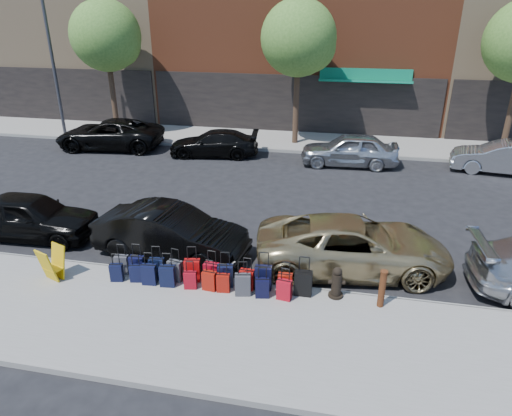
% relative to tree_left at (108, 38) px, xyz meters
% --- Properties ---
extents(ground, '(120.00, 120.00, 0.00)m').
position_rel_tree_left_xyz_m(ground, '(9.86, -9.50, -5.41)').
color(ground, black).
rests_on(ground, ground).
extents(sidewalk_near, '(60.00, 4.00, 0.15)m').
position_rel_tree_left_xyz_m(sidewalk_near, '(9.86, -16.00, -5.34)').
color(sidewalk_near, gray).
rests_on(sidewalk_near, ground).
extents(sidewalk_far, '(60.00, 4.00, 0.15)m').
position_rel_tree_left_xyz_m(sidewalk_far, '(9.86, 0.50, -5.34)').
color(sidewalk_far, gray).
rests_on(sidewalk_far, ground).
extents(curb_near, '(60.00, 0.08, 0.15)m').
position_rel_tree_left_xyz_m(curb_near, '(9.86, -13.98, -5.34)').
color(curb_near, gray).
rests_on(curb_near, ground).
extents(curb_far, '(60.00, 0.08, 0.15)m').
position_rel_tree_left_xyz_m(curb_far, '(9.86, -1.52, -5.34)').
color(curb_far, gray).
rests_on(curb_far, ground).
extents(tree_left, '(3.80, 3.80, 7.27)m').
position_rel_tree_left_xyz_m(tree_left, '(0.00, 0.00, 0.00)').
color(tree_left, black).
rests_on(tree_left, sidewalk_far).
extents(tree_center, '(3.80, 3.80, 7.27)m').
position_rel_tree_left_xyz_m(tree_center, '(10.50, 0.00, 0.00)').
color(tree_center, black).
rests_on(tree_center, sidewalk_far).
extents(streetlight, '(2.59, 0.18, 8.00)m').
position_rel_tree_left_xyz_m(streetlight, '(-2.94, -0.70, -0.75)').
color(streetlight, '#333338').
rests_on(streetlight, sidewalk_far).
extents(suitcase_front_0, '(0.38, 0.23, 0.88)m').
position_rel_tree_left_xyz_m(suitcase_front_0, '(7.33, -14.29, -4.99)').
color(suitcase_front_0, '#3F3E44').
rests_on(suitcase_front_0, sidewalk_near).
extents(suitcase_front_1, '(0.41, 0.24, 0.96)m').
position_rel_tree_left_xyz_m(suitcase_front_1, '(7.80, -14.33, -4.96)').
color(suitcase_front_1, black).
rests_on(suitcase_front_1, sidewalk_near).
extents(suitcase_front_2, '(0.42, 0.27, 0.96)m').
position_rel_tree_left_xyz_m(suitcase_front_2, '(8.38, -14.33, -4.96)').
color(suitcase_front_2, black).
rests_on(suitcase_front_2, sidewalk_near).
extents(suitcase_front_3, '(0.41, 0.27, 0.93)m').
position_rel_tree_left_xyz_m(suitcase_front_3, '(8.89, -14.32, -4.97)').
color(suitcase_front_3, '#404046').
rests_on(suitcase_front_3, sidewalk_near).
extents(suitcase_front_4, '(0.46, 0.31, 1.01)m').
position_rel_tree_left_xyz_m(suitcase_front_4, '(9.36, -14.26, -4.95)').
color(suitcase_front_4, '#A10A0B').
rests_on(suitcase_front_4, sidewalk_near).
extents(suitcase_front_5, '(0.41, 0.25, 0.95)m').
position_rel_tree_left_xyz_m(suitcase_front_5, '(9.90, -14.26, -4.96)').
color(suitcase_front_5, maroon).
rests_on(suitcase_front_5, sidewalk_near).
extents(suitcase_front_6, '(0.44, 0.30, 0.98)m').
position_rel_tree_left_xyz_m(suitcase_front_6, '(10.30, -14.32, -4.95)').
color(suitcase_front_6, black).
rests_on(suitcase_front_6, sidewalk_near).
extents(suitcase_front_7, '(0.38, 0.22, 0.90)m').
position_rel_tree_left_xyz_m(suitcase_front_7, '(10.89, -14.35, -4.98)').
color(suitcase_front_7, '#A00C0A').
rests_on(suitcase_front_7, sidewalk_near).
extents(suitcase_front_8, '(0.46, 0.28, 1.06)m').
position_rel_tree_left_xyz_m(suitcase_front_8, '(11.30, -14.25, -4.93)').
color(suitcase_front_8, black).
rests_on(suitcase_front_8, sidewalk_near).
extents(suitcase_front_9, '(0.37, 0.22, 0.89)m').
position_rel_tree_left_xyz_m(suitcase_front_9, '(11.89, -14.33, -4.98)').
color(suitcase_front_9, '#A1160A').
rests_on(suitcase_front_9, sidewalk_near).
extents(suitcase_front_10, '(0.45, 0.25, 1.08)m').
position_rel_tree_left_xyz_m(suitcase_front_10, '(12.35, -14.31, -4.92)').
color(suitcase_front_10, black).
rests_on(suitcase_front_10, sidewalk_near).
extents(suitcase_back_0, '(0.36, 0.25, 0.80)m').
position_rel_tree_left_xyz_m(suitcase_back_0, '(7.36, -14.66, -5.01)').
color(suitcase_back_0, black).
rests_on(suitcase_back_0, sidewalk_near).
extents(suitcase_back_1, '(0.35, 0.24, 0.78)m').
position_rel_tree_left_xyz_m(suitcase_back_1, '(7.88, -14.59, -5.02)').
color(suitcase_back_1, black).
rests_on(suitcase_back_1, sidewalk_near).
extents(suitcase_back_2, '(0.40, 0.26, 0.92)m').
position_rel_tree_left_xyz_m(suitcase_back_2, '(8.29, -14.64, -4.98)').
color(suitcase_back_2, black).
rests_on(suitcase_back_2, sidewalk_near).
extents(suitcase_back_3, '(0.42, 0.28, 0.95)m').
position_rel_tree_left_xyz_m(suitcase_back_3, '(8.80, -14.62, -4.97)').
color(suitcase_back_3, black).
rests_on(suitcase_back_3, sidewalk_near).
extents(suitcase_back_4, '(0.36, 0.24, 0.78)m').
position_rel_tree_left_xyz_m(suitcase_back_4, '(9.42, -14.61, -5.02)').
color(suitcase_back_4, maroon).
rests_on(suitcase_back_4, sidewalk_near).
extents(suitcase_back_5, '(0.38, 0.25, 0.85)m').
position_rel_tree_left_xyz_m(suitcase_back_5, '(9.93, -14.57, -5.00)').
color(suitcase_back_5, maroon).
rests_on(suitcase_back_5, sidewalk_near).
extents(suitcase_back_6, '(0.35, 0.23, 0.80)m').
position_rel_tree_left_xyz_m(suitcase_back_6, '(10.31, -14.58, -5.01)').
color(suitcase_back_6, maroon).
rests_on(suitcase_back_6, sidewalk_near).
extents(suitcase_back_7, '(0.43, 0.31, 0.94)m').
position_rel_tree_left_xyz_m(suitcase_back_7, '(10.84, -14.62, -4.97)').
color(suitcase_back_7, '#37373B').
rests_on(suitcase_back_7, sidewalk_near).
extents(suitcase_back_8, '(0.38, 0.26, 0.83)m').
position_rel_tree_left_xyz_m(suitcase_back_8, '(11.35, -14.62, -5.00)').
color(suitcase_back_8, black).
rests_on(suitcase_back_8, sidewalk_near).
extents(suitcase_back_9, '(0.39, 0.26, 0.86)m').
position_rel_tree_left_xyz_m(suitcase_back_9, '(11.91, -14.60, -4.99)').
color(suitcase_back_9, '#A60A18').
rests_on(suitcase_back_9, sidewalk_near).
extents(fire_hydrant, '(0.43, 0.38, 0.85)m').
position_rel_tree_left_xyz_m(fire_hydrant, '(13.19, -14.22, -4.87)').
color(fire_hydrant, black).
rests_on(fire_hydrant, sidewalk_near).
extents(bollard, '(0.19, 0.19, 1.00)m').
position_rel_tree_left_xyz_m(bollard, '(14.29, -14.42, -4.74)').
color(bollard, '#38190C').
rests_on(bollard, sidewalk_near).
extents(display_rack, '(0.70, 0.73, 0.94)m').
position_rel_tree_left_xyz_m(display_rack, '(5.65, -14.92, -4.80)').
color(display_rack, gold).
rests_on(display_rack, sidewalk_near).
extents(car_near_0, '(4.45, 1.95, 1.49)m').
position_rel_tree_left_xyz_m(car_near_0, '(3.28, -12.57, -4.67)').
color(car_near_0, black).
rests_on(car_near_0, ground).
extents(car_near_1, '(4.78, 2.11, 1.53)m').
position_rel_tree_left_xyz_m(car_near_1, '(8.22, -12.83, -4.65)').
color(car_near_1, black).
rests_on(car_near_1, ground).
extents(car_near_2, '(5.75, 3.24, 1.52)m').
position_rel_tree_left_xyz_m(car_near_2, '(13.56, -12.50, -4.65)').
color(car_near_2, tan).
rests_on(car_near_2, ground).
extents(car_far_0, '(5.80, 3.16, 1.54)m').
position_rel_tree_left_xyz_m(car_far_0, '(0.80, -2.59, -4.64)').
color(car_far_0, black).
rests_on(car_far_0, ground).
extents(car_far_1, '(4.67, 2.39, 1.30)m').
position_rel_tree_left_xyz_m(car_far_1, '(6.59, -2.76, -4.76)').
color(car_far_1, black).
rests_on(car_far_1, ground).
extents(car_far_2, '(4.60, 2.04, 1.54)m').
position_rel_tree_left_xyz_m(car_far_2, '(13.30, -2.96, -4.64)').
color(car_far_2, '#B6B8BD').
rests_on(car_far_2, ground).
extents(car_far_3, '(4.57, 2.13, 1.45)m').
position_rel_tree_left_xyz_m(car_far_3, '(20.12, -2.68, -4.69)').
color(car_far_3, silver).
rests_on(car_far_3, ground).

